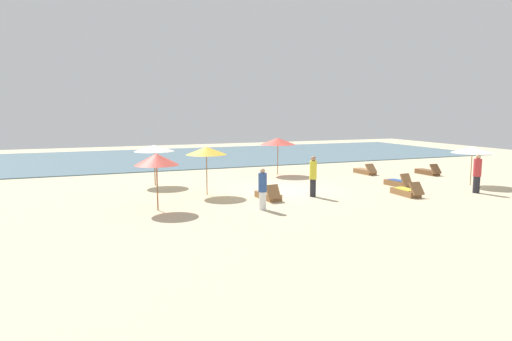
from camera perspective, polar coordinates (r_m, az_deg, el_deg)
name	(u,v)px	position (r m, az deg, el deg)	size (l,w,h in m)	color
ground_plane	(285,191)	(22.09, 3.64, -2.56)	(60.00, 60.00, 0.00)	beige
ocean_water	(198,156)	(38.01, -7.37, 1.78)	(48.00, 16.00, 0.06)	slate
umbrella_0	(472,150)	(25.96, 25.59, 2.38)	(2.09, 2.09, 2.04)	olive
umbrella_1	(154,148)	(23.91, -12.70, 2.75)	(2.06, 2.06, 2.11)	brown
umbrella_2	(206,151)	(20.86, -6.26, 2.49)	(1.87, 1.87, 2.24)	brown
umbrella_3	(278,141)	(27.25, 2.76, 3.70)	(2.13, 2.13, 2.23)	olive
umbrella_4	(156,159)	(17.95, -12.42, 1.38)	(1.73, 1.73, 2.25)	olive
lounger_0	(365,171)	(28.50, 13.60, -0.08)	(0.71, 1.74, 0.68)	olive
lounger_1	(399,183)	(24.40, 17.57, -1.50)	(0.80, 1.70, 0.74)	olive
lounger_2	(269,195)	(19.97, 1.59, -3.15)	(0.73, 1.68, 0.74)	olive
lounger_3	(406,192)	(21.92, 18.41, -2.56)	(0.64, 1.69, 0.70)	olive
lounger_4	(428,172)	(29.37, 20.84, -0.14)	(0.67, 1.70, 0.70)	brown
person_0	(263,189)	(17.82, 0.83, -2.33)	(0.47, 0.47, 1.65)	white
person_1	(477,174)	(23.77, 26.07, -0.35)	(0.50, 0.50, 1.84)	#26262D
person_2	(313,176)	(20.60, 7.20, -0.69)	(0.34, 0.34, 1.85)	#26262D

